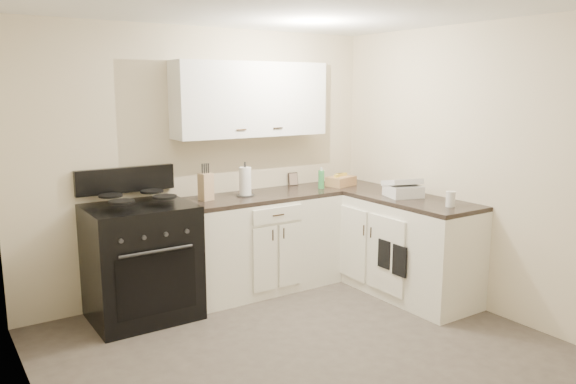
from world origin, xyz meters
TOP-DOWN VIEW (x-y plane):
  - floor at (0.00, 0.00)m, footprint 3.60×3.60m
  - ceiling at (0.00, 0.00)m, footprint 3.60×3.60m
  - wall_back at (0.00, 1.80)m, footprint 3.60×0.00m
  - wall_right at (1.80, 0.00)m, footprint 0.00×3.60m
  - wall_left at (-1.80, 0.00)m, footprint 0.00×3.60m
  - wall_front at (0.00, -1.80)m, footprint 3.60×0.00m
  - base_cabinets_back at (0.43, 1.50)m, footprint 1.55×0.60m
  - base_cabinets_right at (1.50, 0.85)m, footprint 0.60×1.90m
  - countertop_back at (0.43, 1.50)m, footprint 1.55×0.60m
  - countertop_right at (1.50, 0.85)m, footprint 0.60×1.90m
  - upper_cabinets at (0.43, 1.65)m, footprint 1.55×0.30m
  - stove at (-0.78, 1.48)m, footprint 0.86×0.74m
  - knife_block at (-0.12, 1.55)m, footprint 0.13×0.12m
  - paper_towel at (0.28, 1.53)m, footprint 0.14×0.14m
  - soap_bottle at (1.12, 1.45)m, footprint 0.07×0.07m
  - picture_frame at (0.98, 1.76)m, footprint 0.11×0.04m
  - wicker_basket at (1.39, 1.46)m, footprint 0.33×0.26m
  - countertop_grill at (1.50, 0.67)m, footprint 0.37×0.35m
  - glass_jar at (1.51, 0.12)m, footprint 0.10×0.10m
  - oven_mitt_near at (1.18, 0.37)m, footprint 0.02×0.16m
  - oven_mitt_far at (1.18, 0.56)m, footprint 0.02×0.15m

SIDE VIEW (x-z plane):
  - floor at x=0.00m, z-range 0.00..0.00m
  - oven_mitt_near at x=1.18m, z-range 0.31..0.58m
  - base_cabinets_back at x=0.43m, z-range 0.00..0.90m
  - base_cabinets_right at x=1.50m, z-range 0.00..0.90m
  - oven_mitt_far at x=1.18m, z-range 0.33..0.59m
  - stove at x=-0.78m, z-range -0.06..0.98m
  - countertop_back at x=0.43m, z-range 0.90..0.94m
  - countertop_right at x=1.50m, z-range 0.90..0.94m
  - wicker_basket at x=1.39m, z-range 0.94..1.04m
  - countertop_grill at x=1.50m, z-range 0.94..1.05m
  - glass_jar at x=1.51m, z-range 0.94..1.07m
  - picture_frame at x=0.98m, z-range 0.94..1.08m
  - soap_bottle at x=1.12m, z-range 0.94..1.12m
  - knife_block at x=-0.12m, z-range 0.94..1.19m
  - paper_towel at x=0.28m, z-range 0.94..1.21m
  - wall_back at x=0.00m, z-range -0.55..3.05m
  - wall_right at x=1.80m, z-range -0.55..3.05m
  - wall_left at x=-1.80m, z-range -0.55..3.05m
  - wall_front at x=0.00m, z-range -0.55..3.05m
  - upper_cabinets at x=0.43m, z-range 1.49..2.19m
  - ceiling at x=0.00m, z-range 2.50..2.50m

